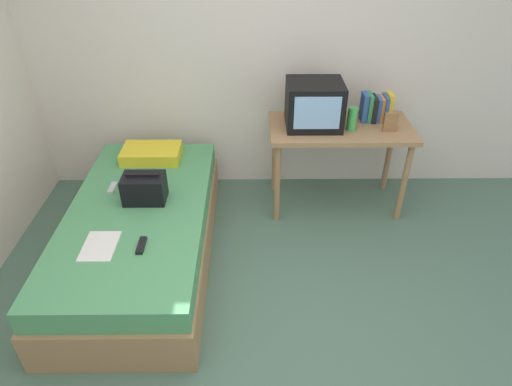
{
  "coord_description": "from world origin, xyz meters",
  "views": [
    {
      "loc": [
        -0.05,
        -1.74,
        2.33
      ],
      "look_at": [
        -0.03,
        0.92,
        0.53
      ],
      "focal_mm": 31.16,
      "sensor_mm": 36.0,
      "label": 1
    }
  ],
  "objects_px": {
    "book_row": "(376,108)",
    "handbag": "(144,188)",
    "bed": "(141,234)",
    "remote_dark": "(141,245)",
    "desk": "(340,137)",
    "water_bottle": "(352,119)",
    "remote_silver": "(112,188)",
    "picture_frame": "(391,122)",
    "pillow": "(152,153)",
    "magazine": "(100,246)",
    "tv": "(314,104)"
  },
  "relations": [
    {
      "from": "tv",
      "to": "book_row",
      "type": "xyz_separation_m",
      "value": [
        0.52,
        0.1,
        -0.07
      ]
    },
    {
      "from": "picture_frame",
      "to": "remote_dark",
      "type": "distance_m",
      "value": 2.1
    },
    {
      "from": "water_bottle",
      "to": "remote_dark",
      "type": "distance_m",
      "value": 1.87
    },
    {
      "from": "handbag",
      "to": "magazine",
      "type": "height_order",
      "value": "handbag"
    },
    {
      "from": "bed",
      "to": "book_row",
      "type": "xyz_separation_m",
      "value": [
        1.84,
        0.83,
        0.64
      ]
    },
    {
      "from": "bed",
      "to": "remote_dark",
      "type": "distance_m",
      "value": 0.51
    },
    {
      "from": "water_bottle",
      "to": "pillow",
      "type": "relative_size",
      "value": 0.39
    },
    {
      "from": "water_bottle",
      "to": "book_row",
      "type": "distance_m",
      "value": 0.29
    },
    {
      "from": "remote_dark",
      "to": "remote_silver",
      "type": "height_order",
      "value": "same"
    },
    {
      "from": "handbag",
      "to": "remote_silver",
      "type": "bearing_deg",
      "value": 153.18
    },
    {
      "from": "picture_frame",
      "to": "tv",
      "type": "bearing_deg",
      "value": 169.1
    },
    {
      "from": "book_row",
      "to": "magazine",
      "type": "height_order",
      "value": "book_row"
    },
    {
      "from": "bed",
      "to": "pillow",
      "type": "xyz_separation_m",
      "value": [
        -0.02,
        0.71,
        0.29
      ]
    },
    {
      "from": "desk",
      "to": "book_row",
      "type": "bearing_deg",
      "value": 20.43
    },
    {
      "from": "desk",
      "to": "tv",
      "type": "distance_m",
      "value": 0.36
    },
    {
      "from": "bed",
      "to": "handbag",
      "type": "xyz_separation_m",
      "value": [
        0.05,
        0.1,
        0.34
      ]
    },
    {
      "from": "book_row",
      "to": "handbag",
      "type": "relative_size",
      "value": 0.81
    },
    {
      "from": "picture_frame",
      "to": "pillow",
      "type": "height_order",
      "value": "picture_frame"
    },
    {
      "from": "desk",
      "to": "water_bottle",
      "type": "bearing_deg",
      "value": -48.01
    },
    {
      "from": "desk",
      "to": "picture_frame",
      "type": "xyz_separation_m",
      "value": [
        0.37,
        -0.1,
        0.18
      ]
    },
    {
      "from": "magazine",
      "to": "remote_dark",
      "type": "bearing_deg",
      "value": -0.84
    },
    {
      "from": "picture_frame",
      "to": "remote_silver",
      "type": "xyz_separation_m",
      "value": [
        -2.15,
        -0.37,
        -0.36
      ]
    },
    {
      "from": "bed",
      "to": "book_row",
      "type": "bearing_deg",
      "value": 24.15
    },
    {
      "from": "book_row",
      "to": "picture_frame",
      "type": "bearing_deg",
      "value": -70.7
    },
    {
      "from": "bed",
      "to": "handbag",
      "type": "height_order",
      "value": "handbag"
    },
    {
      "from": "water_bottle",
      "to": "bed",
      "type": "bearing_deg",
      "value": -158.21
    },
    {
      "from": "bed",
      "to": "magazine",
      "type": "bearing_deg",
      "value": -108.86
    },
    {
      "from": "water_bottle",
      "to": "magazine",
      "type": "distance_m",
      "value": 2.09
    },
    {
      "from": "tv",
      "to": "picture_frame",
      "type": "distance_m",
      "value": 0.62
    },
    {
      "from": "picture_frame",
      "to": "pillow",
      "type": "relative_size",
      "value": 0.32
    },
    {
      "from": "magazine",
      "to": "handbag",
      "type": "bearing_deg",
      "value": 69.53
    },
    {
      "from": "pillow",
      "to": "book_row",
      "type": "bearing_deg",
      "value": 3.7
    },
    {
      "from": "desk",
      "to": "remote_dark",
      "type": "height_order",
      "value": "desk"
    },
    {
      "from": "desk",
      "to": "handbag",
      "type": "xyz_separation_m",
      "value": [
        -1.5,
        -0.62,
        -0.09
      ]
    },
    {
      "from": "tv",
      "to": "magazine",
      "type": "relative_size",
      "value": 1.52
    },
    {
      "from": "handbag",
      "to": "magazine",
      "type": "distance_m",
      "value": 0.56
    },
    {
      "from": "remote_silver",
      "to": "tv",
      "type": "bearing_deg",
      "value": 17.49
    },
    {
      "from": "bed",
      "to": "remote_dark",
      "type": "bearing_deg",
      "value": -73.81
    },
    {
      "from": "bed",
      "to": "handbag",
      "type": "relative_size",
      "value": 6.67
    },
    {
      "from": "water_bottle",
      "to": "picture_frame",
      "type": "distance_m",
      "value": 0.3
    },
    {
      "from": "bed",
      "to": "tv",
      "type": "relative_size",
      "value": 4.55
    },
    {
      "from": "water_bottle",
      "to": "handbag",
      "type": "distance_m",
      "value": 1.68
    },
    {
      "from": "desk",
      "to": "pillow",
      "type": "distance_m",
      "value": 1.58
    },
    {
      "from": "book_row",
      "to": "picture_frame",
      "type": "height_order",
      "value": "book_row"
    },
    {
      "from": "bed",
      "to": "pillow",
      "type": "height_order",
      "value": "pillow"
    },
    {
      "from": "desk",
      "to": "picture_frame",
      "type": "bearing_deg",
      "value": -15.45
    },
    {
      "from": "book_row",
      "to": "handbag",
      "type": "height_order",
      "value": "book_row"
    },
    {
      "from": "water_bottle",
      "to": "book_row",
      "type": "xyz_separation_m",
      "value": [
        0.23,
        0.18,
        0.01
      ]
    },
    {
      "from": "bed",
      "to": "remote_silver",
      "type": "height_order",
      "value": "remote_silver"
    },
    {
      "from": "book_row",
      "to": "pillow",
      "type": "relative_size",
      "value": 0.5
    }
  ]
}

